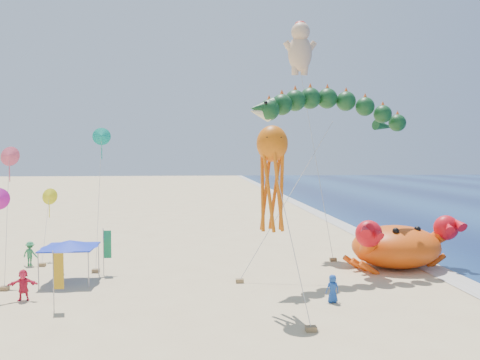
% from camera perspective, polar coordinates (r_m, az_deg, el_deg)
% --- Properties ---
extents(ground, '(320.00, 320.00, 0.00)m').
position_cam_1_polar(ground, '(30.93, 4.12, -12.30)').
color(ground, '#D1B784').
rests_on(ground, ground).
extents(foam_strip, '(320.00, 320.00, 0.00)m').
position_cam_1_polar(foam_strip, '(34.88, 24.34, -10.78)').
color(foam_strip, silver).
rests_on(foam_strip, ground).
extents(crab_inflatable, '(8.69, 6.95, 3.81)m').
position_cam_1_polar(crab_inflatable, '(36.01, 18.57, -7.52)').
color(crab_inflatable, '#E14B0B').
rests_on(crab_inflatable, ground).
extents(dragon_kite, '(12.76, 6.53, 12.41)m').
position_cam_1_polar(dragon_kite, '(32.96, 10.94, 7.97)').
color(dragon_kite, '#0F3818').
rests_on(dragon_kite, ground).
extents(cherub_kite, '(2.90, 6.03, 19.61)m').
position_cam_1_polar(cherub_kite, '(41.85, 7.36, 15.76)').
color(cherub_kite, '#DAAE85').
rests_on(cherub_kite, ground).
extents(octopus_kite, '(2.40, 4.24, 9.73)m').
position_cam_1_polar(octopus_kite, '(24.50, 3.95, 1.17)').
color(octopus_kite, '#D75F0B').
rests_on(octopus_kite, ground).
extents(canopy_blue, '(3.55, 3.55, 2.71)m').
position_cam_1_polar(canopy_blue, '(32.33, -20.04, -7.36)').
color(canopy_blue, gray).
rests_on(canopy_blue, ground).
extents(feather_flags, '(10.45, 7.41, 3.20)m').
position_cam_1_polar(feather_flags, '(31.62, -24.56, -8.47)').
color(feather_flags, gray).
rests_on(feather_flags, ground).
extents(beachgoers, '(22.04, 11.36, 1.80)m').
position_cam_1_polar(beachgoers, '(32.77, -21.69, -10.07)').
color(beachgoers, silver).
rests_on(beachgoers, ground).
extents(small_kites, '(6.73, 13.37, 10.24)m').
position_cam_1_polar(small_kites, '(34.58, -22.96, -0.20)').
color(small_kites, '#0EA081').
rests_on(small_kites, ground).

